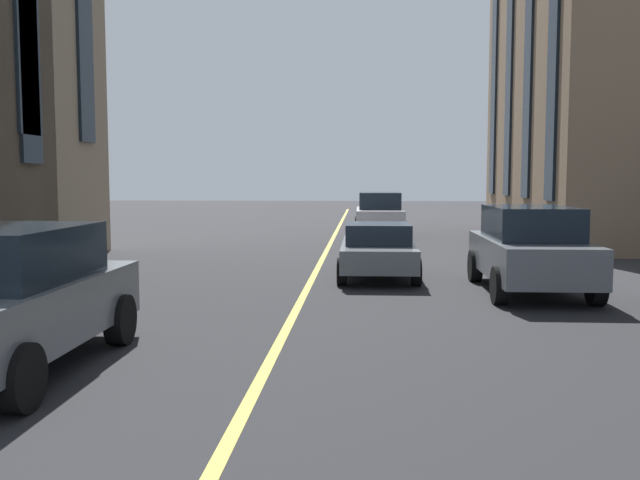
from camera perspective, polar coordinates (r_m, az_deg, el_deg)
The scene contains 6 objects.
lane_centre_line at distance 16.21m, azimuth -0.99°, elevation -3.82°, with size 80.00×0.16×0.01m.
car_grey_trailing at distance 17.83m, azimuth 4.70°, elevation -0.76°, with size 4.40×1.95×1.37m.
car_white_parked_b at distance 30.24m, azimuth 4.84°, elevation 2.13°, with size 4.70×2.14×1.88m.
car_grey_near at distance 16.05m, azimuth 16.61°, elevation -0.65°, with size 4.70×2.14×1.88m.
car_grey_mid at distance 9.94m, azimuth -24.01°, elevation -4.28°, with size 4.70×2.14×1.88m.
building_right_far at distance 31.47m, azimuth 24.03°, elevation 11.37°, with size 14.23×9.19×12.40m.
Camera 1 is at (4.03, -1.28, 2.51)m, focal length 39.62 mm.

